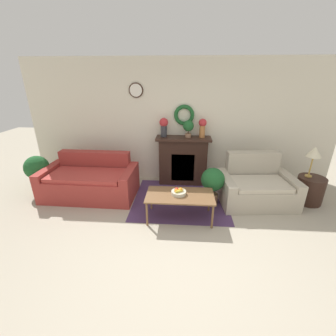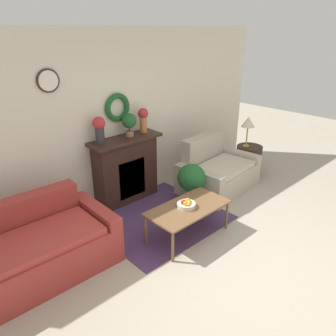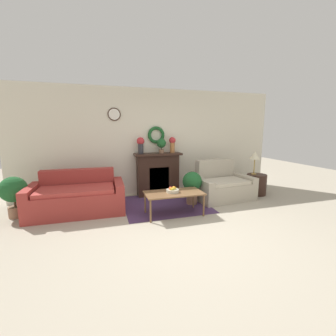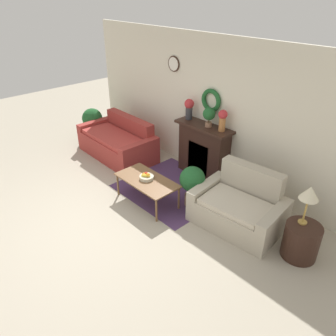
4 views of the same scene
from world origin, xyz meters
name	(u,v)px [view 1 (image 1 of 4)]	position (x,y,z in m)	size (l,w,h in m)	color
ground_plane	(174,259)	(0.00, 0.00, 0.00)	(16.00, 16.00, 0.00)	#ADA38E
floor_rug	(180,199)	(0.05, 1.61, 0.00)	(1.85, 1.69, 0.01)	#4C335B
wall_back	(180,123)	(0.00, 2.62, 1.35)	(6.80, 0.15, 2.70)	beige
fireplace	(183,160)	(0.08, 2.41, 0.55)	(1.19, 0.41, 1.09)	#331E16
couch_left	(91,181)	(-1.80, 1.69, 0.31)	(1.86, 0.99, 0.84)	#9E332D
loveseat_right	(256,187)	(1.52, 1.67, 0.31)	(1.46, 1.05, 0.92)	#B2A893
coffee_table	(180,197)	(0.05, 0.98, 0.42)	(1.15, 0.59, 0.46)	brown
fruit_bowl	(179,192)	(0.02, 0.99, 0.50)	(0.25, 0.25, 0.12)	beige
side_table_by_loveseat	(310,190)	(2.56, 1.70, 0.26)	(0.50, 0.50, 0.53)	#331E16
table_lamp	(314,153)	(2.50, 1.75, 1.01)	(0.26, 0.26, 0.59)	#B28E42
vase_on_mantel_left	(164,126)	(-0.35, 2.42, 1.33)	(0.19, 0.19, 0.41)	#2D2D33
vase_on_mantel_right	(202,127)	(0.48, 2.42, 1.33)	(0.17, 0.17, 0.40)	#AD6B38
potted_plant_on_mantel	(188,127)	(0.18, 2.40, 1.32)	(0.23, 0.23, 0.37)	#8E664C
potted_plant_floor_by_couch	(37,170)	(-2.94, 1.75, 0.51)	(0.49, 0.49, 0.80)	#8E664C
potted_plant_floor_by_loveseat	(213,182)	(0.65, 1.48, 0.47)	(0.44, 0.44, 0.75)	#8E664C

